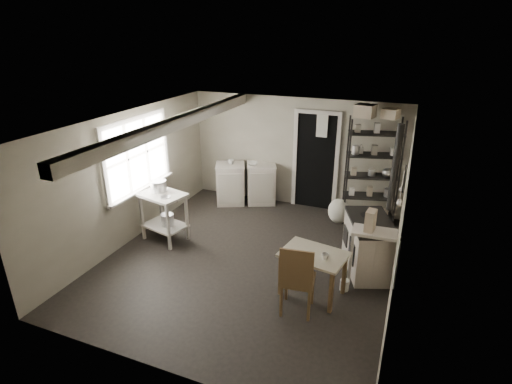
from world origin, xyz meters
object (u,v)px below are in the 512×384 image
at_px(base_cabinets, 246,182).
at_px(stove, 368,245).
at_px(stockpot, 159,189).
at_px(work_table, 313,271).
at_px(chair, 298,280).
at_px(prep_table, 165,219).
at_px(shelf_rack, 371,177).
at_px(flour_sack, 339,212).

relative_size(base_cabinets, stove, 1.22).
bearing_deg(base_cabinets, stockpot, -136.29).
bearing_deg(work_table, stockpot, 167.04).
xyz_separation_m(stove, chair, (-0.74, -1.37, 0.04)).
xyz_separation_m(prep_table, shelf_rack, (3.29, 2.09, 0.55)).
bearing_deg(work_table, flour_sack, 92.08).
bearing_deg(stockpot, shelf_rack, 30.40).
height_order(stove, flour_sack, stove).
xyz_separation_m(stockpot, chair, (2.89, -1.11, -0.45)).
relative_size(shelf_rack, stove, 1.90).
relative_size(stockpot, work_table, 0.34).
height_order(prep_table, shelf_rack, shelf_rack).
relative_size(prep_table, chair, 0.85).
distance_m(base_cabinets, shelf_rack, 2.65).
xyz_separation_m(stockpot, work_table, (2.99, -0.69, -0.56)).
distance_m(prep_table, chair, 2.95).
bearing_deg(stockpot, flour_sack, 30.85).
relative_size(work_table, flour_sack, 1.75).
xyz_separation_m(shelf_rack, chair, (-0.53, -3.12, -0.46)).
bearing_deg(chair, stove, 54.81).
height_order(stockpot, flour_sack, stockpot).
relative_size(stockpot, stove, 0.28).
bearing_deg(shelf_rack, prep_table, -162.25).
xyz_separation_m(prep_table, flour_sack, (2.78, 1.82, -0.16)).
bearing_deg(shelf_rack, flour_sack, -166.86).
bearing_deg(stove, work_table, -144.69).
relative_size(prep_table, base_cabinets, 0.67).
bearing_deg(work_table, stove, 55.83).
height_order(chair, flour_sack, chair).
distance_m(base_cabinets, chair, 3.75).
height_order(prep_table, stockpot, stockpot).
distance_m(shelf_rack, chair, 3.19).
distance_m(prep_table, shelf_rack, 3.94).
xyz_separation_m(prep_table, base_cabinets, (0.69, 2.09, 0.06)).
bearing_deg(base_cabinets, work_table, -75.27).
bearing_deg(stockpot, base_cabinets, 67.90).
height_order(prep_table, flour_sack, prep_table).
bearing_deg(prep_table, chair, -20.30).
bearing_deg(stove, base_cabinets, 127.74).
relative_size(base_cabinets, chair, 1.28).
bearing_deg(base_cabinets, flour_sack, -31.64).
relative_size(base_cabinets, flour_sack, 2.64).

